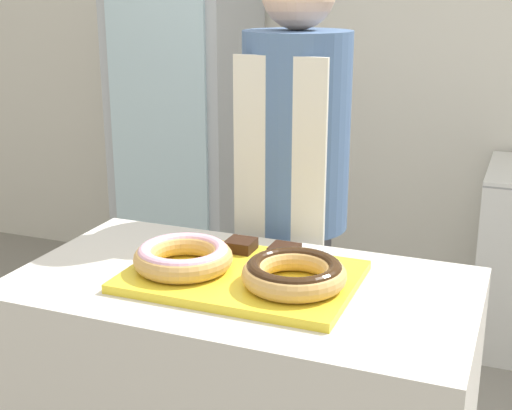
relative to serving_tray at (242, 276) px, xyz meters
name	(u,v)px	position (x,y,z in m)	size (l,w,h in m)	color
wall_back	(402,45)	(0.00, 2.13, 0.44)	(8.00, 0.06, 2.70)	silver
serving_tray	(242,276)	(0.00, 0.00, 0.00)	(0.59, 0.41, 0.02)	yellow
donut_light_glaze	(183,256)	(-0.15, -0.03, 0.05)	(0.26, 0.26, 0.06)	tan
donut_chocolate_glaze	(294,273)	(0.15, -0.03, 0.05)	(0.26, 0.26, 0.06)	tan
brownie_back_left	(241,245)	(-0.07, 0.15, 0.03)	(0.08, 0.08, 0.03)	black
brownie_back_right	(284,251)	(0.07, 0.15, 0.03)	(0.08, 0.08, 0.03)	black
baker_person	(294,199)	(-0.05, 0.57, 0.05)	(0.35, 0.35, 1.78)	#4C4C51
beverage_fridge	(187,131)	(-1.04, 1.74, -0.01)	(0.64, 0.64, 1.80)	#ADB2B7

